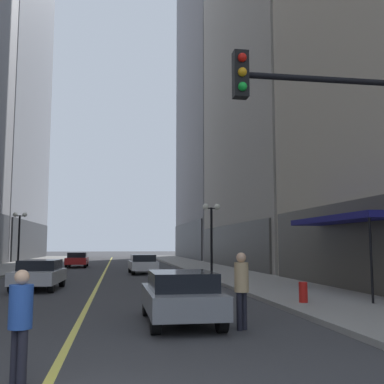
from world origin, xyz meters
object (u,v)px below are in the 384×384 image
at_px(traffic_light_near_right, 350,154).
at_px(fire_hydrant_right, 303,295).
at_px(car_white, 143,263).
at_px(car_silver, 39,273).
at_px(car_red, 77,259).
at_px(pedestrian_in_blue_hoodie, 20,318).
at_px(street_lamp_right_mid, 211,223).
at_px(car_grey, 181,295).
at_px(pedestrian_in_tan_trench, 241,284).
at_px(street_lamp_left_far, 19,228).

bearing_deg(traffic_light_near_right, fire_hydrant_right, 76.21).
bearing_deg(car_white, car_silver, -115.83).
height_order(car_red, pedestrian_in_blue_hoodie, pedestrian_in_blue_hoodie).
distance_m(street_lamp_right_mid, fire_hydrant_right, 12.90).
distance_m(car_grey, pedestrian_in_tan_trench, 1.76).
height_order(car_silver, car_white, same).
distance_m(car_white, pedestrian_in_blue_hoodie, 25.54).
distance_m(car_white, car_red, 11.64).
distance_m(car_white, pedestrian_in_tan_trench, 21.66).
bearing_deg(car_white, traffic_light_near_right, -83.65).
xyz_separation_m(car_white, car_red, (-5.28, 10.38, 0.00)).
bearing_deg(pedestrian_in_tan_trench, car_red, 101.52).
relative_size(car_silver, street_lamp_right_mid, 0.93).
xyz_separation_m(traffic_light_near_right, fire_hydrant_right, (1.55, 6.31, -3.34)).
xyz_separation_m(car_red, street_lamp_left_far, (-3.77, -6.35, 2.54)).
distance_m(traffic_light_near_right, street_lamp_right_mid, 18.91).
height_order(car_grey, car_white, same).
bearing_deg(traffic_light_near_right, pedestrian_in_blue_hoodie, -169.79).
height_order(car_silver, pedestrian_in_tan_trench, pedestrian_in_tan_trench).
xyz_separation_m(car_white, fire_hydrant_right, (4.25, -18.00, -0.32)).
height_order(car_white, fire_hydrant_right, car_white).
bearing_deg(street_lamp_right_mid, car_red, 119.74).
distance_m(car_white, street_lamp_right_mid, 7.08).
bearing_deg(pedestrian_in_blue_hoodie, pedestrian_in_tan_trench, 40.95).
distance_m(car_grey, car_silver, 11.10).
height_order(street_lamp_left_far, fire_hydrant_right, street_lamp_left_far).
relative_size(pedestrian_in_tan_trench, street_lamp_right_mid, 0.41).
xyz_separation_m(car_silver, fire_hydrant_right, (9.41, -7.36, -0.32)).
bearing_deg(car_silver, car_white, 64.17).
height_order(car_silver, fire_hydrant_right, car_silver).
bearing_deg(traffic_light_near_right, car_silver, 119.88).
bearing_deg(fire_hydrant_right, pedestrian_in_blue_hoodie, -134.84).
bearing_deg(street_lamp_right_mid, car_silver, -149.70).
xyz_separation_m(car_grey, pedestrian_in_blue_hoodie, (-2.98, -4.84, 0.24)).
bearing_deg(car_white, car_grey, -90.20).
bearing_deg(car_silver, fire_hydrant_right, -38.04).
distance_m(car_grey, fire_hydrant_right, 5.01).
distance_m(car_silver, pedestrian_in_tan_trench, 12.71).
bearing_deg(car_red, fire_hydrant_right, -71.43).
height_order(car_silver, street_lamp_right_mid, street_lamp_right_mid).
distance_m(pedestrian_in_tan_trench, fire_hydrant_right, 4.76).
height_order(car_white, street_lamp_left_far, street_lamp_left_far).
relative_size(car_white, traffic_light_near_right, 0.75).
bearing_deg(car_silver, pedestrian_in_blue_hoodie, -81.90).
height_order(pedestrian_in_blue_hoodie, fire_hydrant_right, pedestrian_in_blue_hoodie).
height_order(car_silver, pedestrian_in_blue_hoodie, pedestrian_in_blue_hoodie).
xyz_separation_m(car_red, pedestrian_in_tan_trench, (6.52, -32.00, 0.35)).
relative_size(car_silver, car_white, 0.98).
distance_m(car_grey, pedestrian_in_blue_hoodie, 5.69).
height_order(pedestrian_in_blue_hoodie, street_lamp_left_far, street_lamp_left_far).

